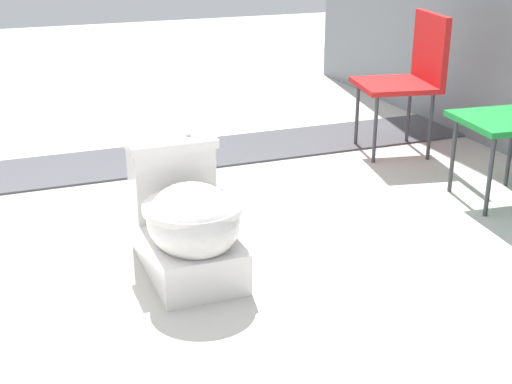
{
  "coord_description": "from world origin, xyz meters",
  "views": [
    {
      "loc": [
        2.81,
        -0.4,
        1.37
      ],
      "look_at": [
        0.26,
        0.59,
        0.3
      ],
      "focal_mm": 50.0,
      "sensor_mm": 36.0,
      "label": 1
    }
  ],
  "objects": [
    {
      "name": "gravel_strip",
      "position": [
        -1.17,
        0.5,
        0.01
      ],
      "size": [
        0.56,
        8.0,
        0.01
      ],
      "primitive_type": "cube",
      "color": "#4C4C51",
      "rests_on": "ground"
    },
    {
      "name": "folding_chair_left",
      "position": [
        -0.77,
        1.98,
        0.51
      ],
      "size": [
        0.52,
        0.52,
        0.83
      ],
      "rotation": [
        0.0,
        0.0,
        -1.76
      ],
      "color": "red",
      "rests_on": "ground"
    },
    {
      "name": "toilet",
      "position": [
        0.26,
        0.29,
        0.22
      ],
      "size": [
        0.63,
        0.39,
        0.52
      ],
      "rotation": [
        0.0,
        0.0,
        0.0
      ],
      "color": "white",
      "rests_on": "ground"
    },
    {
      "name": "ground_plane",
      "position": [
        0.0,
        0.0,
        0.0
      ],
      "size": [
        14.0,
        14.0,
        0.0
      ],
      "primitive_type": "plane",
      "color": "beige"
    }
  ]
}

